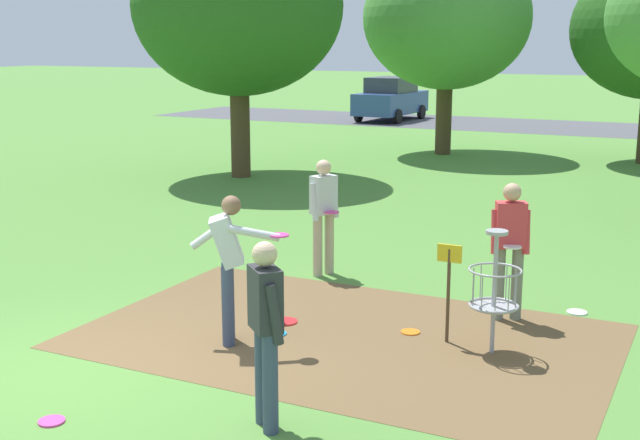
# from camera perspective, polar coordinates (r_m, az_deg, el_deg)

# --- Properties ---
(ground_plane) EXTENTS (160.00, 160.00, 0.00)m
(ground_plane) POSITION_cam_1_polar(r_m,az_deg,el_deg) (9.21, -17.25, -10.03)
(ground_plane) COLOR #518438
(dirt_tee_pad) EXTENTS (6.06, 3.86, 0.01)m
(dirt_tee_pad) POSITION_cam_1_polar(r_m,az_deg,el_deg) (9.89, 1.77, -7.89)
(dirt_tee_pad) COLOR brown
(dirt_tee_pad) RESTS_ON ground
(disc_golf_basket) EXTENTS (0.98, 0.58, 1.39)m
(disc_golf_basket) POSITION_cam_1_polar(r_m,az_deg,el_deg) (9.37, 11.44, -4.44)
(disc_golf_basket) COLOR #9E9EA3
(disc_golf_basket) RESTS_ON ground
(player_foreground_watching) EXTENTS (0.46, 0.45, 1.71)m
(player_foreground_watching) POSITION_cam_1_polar(r_m,az_deg,el_deg) (7.37, -3.69, -7.09)
(player_foreground_watching) COLOR #384260
(player_foreground_watching) RESTS_ON ground
(player_throwing) EXTENTS (0.49, 0.45, 1.71)m
(player_throwing) POSITION_cam_1_polar(r_m,az_deg,el_deg) (10.46, 12.77, -1.56)
(player_throwing) COLOR slate
(player_throwing) RESTS_ON ground
(player_waiting_left) EXTENTS (1.15, 0.53, 1.71)m
(player_waiting_left) POSITION_cam_1_polar(r_m,az_deg,el_deg) (9.46, -6.23, -2.66)
(player_waiting_left) COLOR #384260
(player_waiting_left) RESTS_ON ground
(player_waiting_right) EXTENTS (0.45, 0.49, 1.71)m
(player_waiting_right) POSITION_cam_1_polar(r_m,az_deg,el_deg) (12.17, 0.25, 0.66)
(player_waiting_right) COLOR tan
(player_waiting_right) RESTS_ON ground
(frisbee_near_basket) EXTENTS (0.24, 0.24, 0.02)m
(frisbee_near_basket) POSITION_cam_1_polar(r_m,az_deg,el_deg) (9.96, -2.97, -7.72)
(frisbee_near_basket) COLOR #1E93DB
(frisbee_near_basket) RESTS_ON ground
(frisbee_mid_grass) EXTENTS (0.23, 0.23, 0.02)m
(frisbee_mid_grass) POSITION_cam_1_polar(r_m,az_deg,el_deg) (10.05, 6.16, -7.58)
(frisbee_mid_grass) COLOR orange
(frisbee_mid_grass) RESTS_ON ground
(frisbee_far_left) EXTENTS (0.26, 0.26, 0.02)m
(frisbee_far_left) POSITION_cam_1_polar(r_m,az_deg,el_deg) (11.18, 17.07, -6.01)
(frisbee_far_left) COLOR white
(frisbee_far_left) RESTS_ON ground
(frisbee_far_right) EXTENTS (0.24, 0.24, 0.02)m
(frisbee_far_right) POSITION_cam_1_polar(r_m,az_deg,el_deg) (8.18, -17.78, -12.89)
(frisbee_far_right) COLOR #E53D99
(frisbee_far_right) RESTS_ON ground
(tree_near_right) EXTENTS (4.94, 4.94, 6.14)m
(tree_near_right) POSITION_cam_1_polar(r_m,az_deg,el_deg) (25.63, 8.61, 13.42)
(tree_near_right) COLOR #4C3823
(tree_near_right) RESTS_ON ground
(tree_mid_right) EXTENTS (5.15, 5.15, 6.40)m
(tree_mid_right) POSITION_cam_1_polar(r_m,az_deg,el_deg) (21.13, -5.61, 14.27)
(tree_mid_right) COLOR #4C3823
(tree_mid_right) RESTS_ON ground
(parking_lot_strip) EXTENTS (36.00, 6.00, 0.01)m
(parking_lot_strip) POSITION_cam_1_polar(r_m,az_deg,el_deg) (34.78, 16.40, 6.06)
(parking_lot_strip) COLOR #4C4C51
(parking_lot_strip) RESTS_ON ground
(parked_car_leftmost) EXTENTS (2.10, 4.27, 1.84)m
(parked_car_leftmost) POSITION_cam_1_polar(r_m,az_deg,el_deg) (36.49, 4.84, 8.22)
(parked_car_leftmost) COLOR #2D4784
(parked_car_leftmost) RESTS_ON ground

